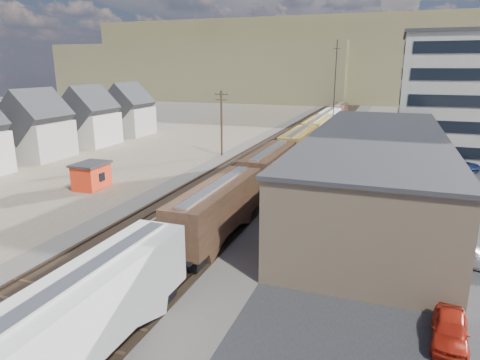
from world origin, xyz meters
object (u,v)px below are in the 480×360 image
(freight_train, at_px, (286,153))
(parked_car_blue, at_px, (459,165))
(parked_car_silver, at_px, (466,255))
(maintenance_shed, at_px, (91,175))
(parked_car_red, at_px, (450,330))
(utility_pole_north, at_px, (222,122))

(freight_train, bearing_deg, parked_car_blue, 26.06)
(parked_car_silver, bearing_deg, parked_car_blue, 1.29)
(maintenance_shed, relative_size, parked_car_blue, 0.78)
(freight_train, bearing_deg, parked_car_red, -62.53)
(maintenance_shed, bearing_deg, utility_pole_north, 72.48)
(utility_pole_north, bearing_deg, freight_train, -34.78)
(parked_car_blue, bearing_deg, parked_car_red, -154.44)
(maintenance_shed, height_order, parked_car_red, maintenance_shed)
(freight_train, xyz_separation_m, parked_car_silver, (18.16, -20.94, -2.02))
(utility_pole_north, height_order, parked_car_blue, utility_pole_north)
(freight_train, distance_m, parked_car_silver, 27.79)
(freight_train, bearing_deg, utility_pole_north, 145.22)
(freight_train, bearing_deg, parked_car_silver, -49.07)
(utility_pole_north, distance_m, parked_car_silver, 42.63)
(parked_car_blue, bearing_deg, freight_train, 148.92)
(freight_train, xyz_separation_m, parked_car_red, (16.11, -30.98, -2.06))
(freight_train, relative_size, utility_pole_north, 11.97)
(parked_car_red, bearing_deg, utility_pole_north, 131.14)
(parked_car_red, xyz_separation_m, parked_car_silver, (2.05, 10.05, 0.05))
(parked_car_red, bearing_deg, freight_train, 122.91)
(maintenance_shed, xyz_separation_m, parked_car_silver, (37.48, -7.25, -0.76))
(freight_train, bearing_deg, maintenance_shed, -144.68)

